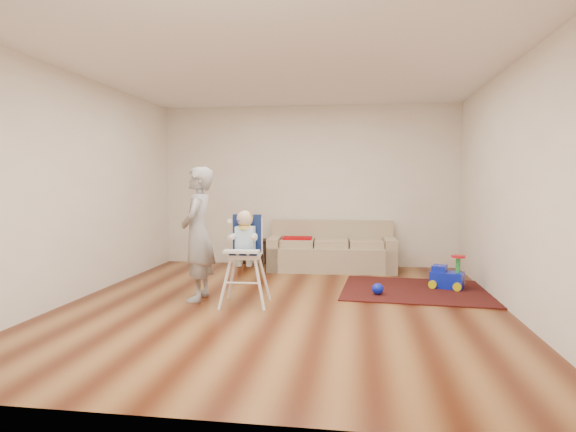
# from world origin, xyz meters

# --- Properties ---
(ground) EXTENTS (5.50, 5.50, 0.00)m
(ground) POSITION_xyz_m (0.00, 0.00, 0.00)
(ground) COLOR #441909
(ground) RESTS_ON ground
(room_envelope) EXTENTS (5.04, 5.52, 2.72)m
(room_envelope) POSITION_xyz_m (0.00, 0.53, 1.88)
(room_envelope) COLOR beige
(room_envelope) RESTS_ON ground
(sofa) EXTENTS (2.05, 0.91, 0.78)m
(sofa) POSITION_xyz_m (0.43, 2.30, 0.39)
(sofa) COLOR #9E876D
(sofa) RESTS_ON ground
(side_table) EXTENTS (0.44, 0.44, 0.44)m
(side_table) POSITION_xyz_m (-0.91, 2.50, 0.22)
(side_table) COLOR black
(side_table) RESTS_ON ground
(area_rug) EXTENTS (2.13, 1.66, 0.02)m
(area_rug) POSITION_xyz_m (1.69, 0.94, 0.01)
(area_rug) COLOR black
(area_rug) RESTS_ON ground
(ride_on_toy) EXTENTS (0.48, 0.41, 0.45)m
(ride_on_toy) POSITION_xyz_m (2.02, 1.12, 0.24)
(ride_on_toy) COLOR #0B1CC5
(ride_on_toy) RESTS_ON area_rug
(toy_ball) EXTENTS (0.14, 0.14, 0.14)m
(toy_ball) POSITION_xyz_m (1.10, 0.59, 0.09)
(toy_ball) COLOR #0B1CC5
(toy_ball) RESTS_ON area_rug
(high_chair) EXTENTS (0.54, 0.54, 1.10)m
(high_chair) POSITION_xyz_m (-0.43, -0.06, 0.53)
(high_chair) COLOR white
(high_chair) RESTS_ON ground
(adult) EXTENTS (0.42, 0.61, 1.59)m
(adult) POSITION_xyz_m (-1.04, 0.09, 0.80)
(adult) COLOR gray
(adult) RESTS_ON ground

